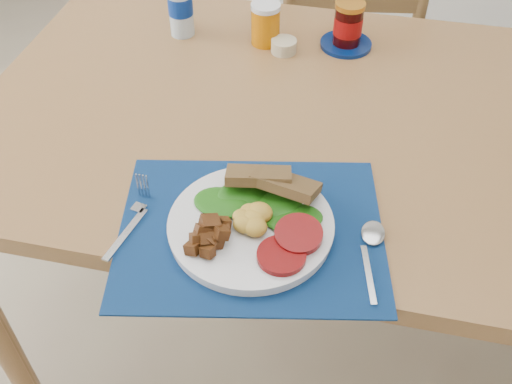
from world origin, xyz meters
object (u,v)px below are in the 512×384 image
Objects in this scene: breakfast_plate at (247,223)px; jam_on_saucer at (348,27)px; chair_far at (348,28)px; juice_glass at (266,25)px; water_bottle at (180,0)px.

jam_on_saucer is (0.10, 0.63, 0.03)m from breakfast_plate.
jam_on_saucer is at bearing 83.46° from chair_far.
chair_far is 12.17× the size of juice_glass.
juice_glass is at bearing -172.01° from jam_on_saucer.
breakfast_plate is 0.61m from juice_glass.
jam_on_saucer is at bearing 7.99° from juice_glass.
breakfast_plate is at bearing -81.06° from juice_glass.
juice_glass is 0.77× the size of jam_on_saucer.
chair_far is 5.65× the size of water_bottle.
water_bottle is 2.15× the size of juice_glass.
juice_glass is at bearing 97.65° from breakfast_plate.
juice_glass is at bearing 0.64° from water_bottle.
jam_on_saucer is (0.39, 0.03, -0.04)m from water_bottle.
water_bottle is at bearing 39.60° from chair_far.
juice_glass is (-0.17, -0.43, 0.22)m from chair_far.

